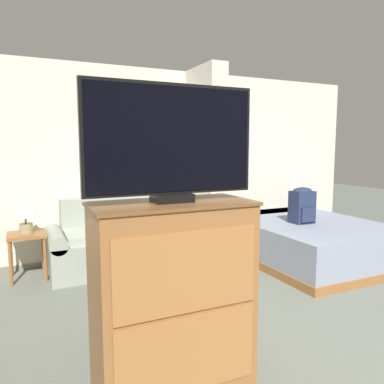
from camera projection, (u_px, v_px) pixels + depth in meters
The scene contains 10 objects.
wall_back at pixel (169, 163), 5.44m from camera, with size 6.32×0.16×2.60m.
wall_partition_pillar at pixel (205, 163), 5.17m from camera, with size 0.24×0.81×2.60m.
couch at pixel (126, 242), 4.80m from camera, with size 1.90×0.84×0.87m.
coffee_table at pixel (149, 256), 3.97m from camera, with size 0.62×0.48×0.44m.
side_table at pixel (27, 241), 4.32m from camera, with size 0.42×0.42×0.54m.
table_lamp at pixel (25, 210), 4.28m from camera, with size 0.29×0.29×0.40m.
tv_dresser at pixel (173, 296), 2.35m from camera, with size 1.00×0.49×1.20m.
tv at pixel (172, 143), 2.24m from camera, with size 1.07×0.16×0.71m.
bed at pixel (305, 239), 5.13m from camera, with size 1.71×2.19×0.53m.
backpack at pixel (302, 205), 4.93m from camera, with size 0.29×0.25×0.48m.
Camera 1 is at (-2.00, -1.46, 1.53)m, focal length 35.00 mm.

